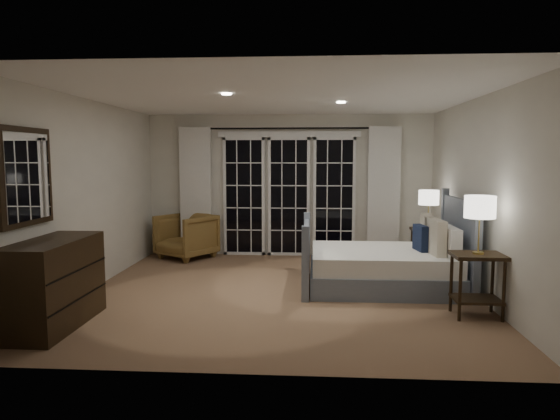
# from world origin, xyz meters

# --- Properties ---
(floor) EXTENTS (5.00, 5.00, 0.00)m
(floor) POSITION_xyz_m (0.00, 0.00, 0.00)
(floor) COLOR #886949
(floor) RESTS_ON ground
(ceiling) EXTENTS (5.00, 5.00, 0.00)m
(ceiling) POSITION_xyz_m (0.00, 0.00, 2.50)
(ceiling) COLOR white
(ceiling) RESTS_ON wall_back
(wall_left) EXTENTS (0.02, 5.00, 2.50)m
(wall_left) POSITION_xyz_m (-2.50, 0.00, 1.25)
(wall_left) COLOR beige
(wall_left) RESTS_ON floor
(wall_right) EXTENTS (0.02, 5.00, 2.50)m
(wall_right) POSITION_xyz_m (2.50, 0.00, 1.25)
(wall_right) COLOR beige
(wall_right) RESTS_ON floor
(wall_back) EXTENTS (5.00, 0.02, 2.50)m
(wall_back) POSITION_xyz_m (0.00, 2.50, 1.25)
(wall_back) COLOR beige
(wall_back) RESTS_ON floor
(wall_front) EXTENTS (5.00, 0.02, 2.50)m
(wall_front) POSITION_xyz_m (0.00, -2.50, 1.25)
(wall_front) COLOR beige
(wall_front) RESTS_ON floor
(french_doors) EXTENTS (2.50, 0.04, 2.20)m
(french_doors) POSITION_xyz_m (0.00, 2.46, 1.09)
(french_doors) COLOR black
(french_doors) RESTS_ON wall_back
(curtain_rod) EXTENTS (3.50, 0.03, 0.03)m
(curtain_rod) POSITION_xyz_m (0.00, 2.40, 2.25)
(curtain_rod) COLOR black
(curtain_rod) RESTS_ON wall_back
(curtain_left) EXTENTS (0.55, 0.10, 2.25)m
(curtain_left) POSITION_xyz_m (-1.65, 2.38, 1.15)
(curtain_left) COLOR silver
(curtain_left) RESTS_ON curtain_rod
(curtain_right) EXTENTS (0.55, 0.10, 2.25)m
(curtain_right) POSITION_xyz_m (1.65, 2.38, 1.15)
(curtain_right) COLOR silver
(curtain_right) RESTS_ON curtain_rod
(downlight_a) EXTENTS (0.12, 0.12, 0.01)m
(downlight_a) POSITION_xyz_m (0.80, 0.60, 2.49)
(downlight_a) COLOR white
(downlight_a) RESTS_ON ceiling
(downlight_b) EXTENTS (0.12, 0.12, 0.01)m
(downlight_b) POSITION_xyz_m (-0.60, -0.40, 2.49)
(downlight_b) COLOR white
(downlight_b) RESTS_ON ceiling
(bed) EXTENTS (2.08, 1.48, 1.20)m
(bed) POSITION_xyz_m (1.42, 0.33, 0.31)
(bed) COLOR slate
(bed) RESTS_ON floor
(nightstand_left) EXTENTS (0.54, 0.43, 0.70)m
(nightstand_left) POSITION_xyz_m (2.23, -0.86, 0.46)
(nightstand_left) COLOR black
(nightstand_left) RESTS_ON floor
(nightstand_right) EXTENTS (0.49, 0.40, 0.64)m
(nightstand_right) POSITION_xyz_m (2.22, 1.50, 0.42)
(nightstand_right) COLOR black
(nightstand_right) RESTS_ON floor
(lamp_left) EXTENTS (0.33, 0.33, 0.63)m
(lamp_left) POSITION_xyz_m (2.23, -0.86, 1.21)
(lamp_left) COLOR tan
(lamp_left) RESTS_ON nightstand_left
(lamp_right) EXTENTS (0.31, 0.31, 0.60)m
(lamp_right) POSITION_xyz_m (2.22, 1.50, 1.12)
(lamp_right) COLOR tan
(lamp_right) RESTS_ON nightstand_right
(armchair) EXTENTS (1.15, 1.16, 0.77)m
(armchair) POSITION_xyz_m (-1.77, 2.10, 0.39)
(armchair) COLOR brown
(armchair) RESTS_ON floor
(dresser) EXTENTS (0.54, 1.28, 0.91)m
(dresser) POSITION_xyz_m (-2.23, -1.48, 0.45)
(dresser) COLOR black
(dresser) RESTS_ON floor
(mirror) EXTENTS (0.05, 0.85, 1.00)m
(mirror) POSITION_xyz_m (-2.47, -1.48, 1.55)
(mirror) COLOR black
(mirror) RESTS_ON wall_left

